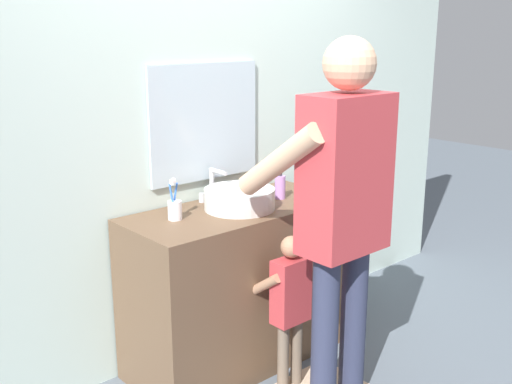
{
  "coord_description": "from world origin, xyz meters",
  "views": [
    {
      "loc": [
        -1.99,
        -2.1,
        1.81
      ],
      "look_at": [
        0.0,
        0.15,
        1.0
      ],
      "focal_mm": 43.15,
      "sensor_mm": 36.0,
      "label": 1
    }
  ],
  "objects": [
    {
      "name": "soap_bottle",
      "position": [
        0.3,
        0.29,
        0.95
      ],
      "size": [
        0.06,
        0.06,
        0.17
      ],
      "color": "#B27FC6",
      "rests_on": "vanity_cabinet"
    },
    {
      "name": "toothbrush_cup",
      "position": [
        -0.36,
        0.35,
        0.94
      ],
      "size": [
        0.07,
        0.07,
        0.21
      ],
      "color": "silver",
      "rests_on": "vanity_cabinet"
    },
    {
      "name": "child_toddler",
      "position": [
        0.0,
        -0.1,
        0.5
      ],
      "size": [
        0.26,
        0.26,
        0.83
      ],
      "color": "#6B5B4C",
      "rests_on": "ground"
    },
    {
      "name": "vanity_cabinet",
      "position": [
        0.0,
        0.3,
        0.44
      ],
      "size": [
        1.22,
        0.54,
        0.88
      ],
      "primitive_type": "cube",
      "color": "brown",
      "rests_on": "ground"
    },
    {
      "name": "sink_basin",
      "position": [
        0.0,
        0.28,
        0.94
      ],
      "size": [
        0.37,
        0.37,
        0.11
      ],
      "color": "silver",
      "rests_on": "vanity_cabinet"
    },
    {
      "name": "faucet",
      "position": [
        0.0,
        0.5,
        0.96
      ],
      "size": [
        0.18,
        0.14,
        0.18
      ],
      "color": "#B7BABF",
      "rests_on": "vanity_cabinet"
    },
    {
      "name": "adult_parent",
      "position": [
        0.06,
        -0.36,
        1.07
      ],
      "size": [
        0.55,
        0.58,
        1.77
      ],
      "color": "#2D334C",
      "rests_on": "ground"
    },
    {
      "name": "back_wall",
      "position": [
        0.0,
        0.62,
        1.35
      ],
      "size": [
        4.4,
        0.1,
        2.7
      ],
      "color": "silver",
      "rests_on": "ground"
    },
    {
      "name": "ground_plane",
      "position": [
        0.0,
        0.0,
        0.0
      ],
      "size": [
        14.0,
        14.0,
        0.0
      ],
      "primitive_type": "plane",
      "color": "slate"
    }
  ]
}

